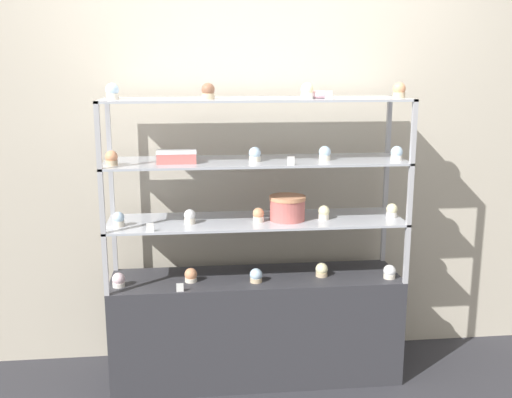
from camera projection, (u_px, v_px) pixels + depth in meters
The scene contains 31 objects.
ground_plane at pixel (256, 375), 3.38m from camera, with size 20.00×20.00×0.00m, color #2D2D33.
back_wall at pixel (249, 138), 3.43m from camera, with size 8.00×0.05×2.60m.
display_base at pixel (256, 326), 3.32m from camera, with size 1.56×0.41×0.59m.
display_riser_lower at pixel (256, 223), 3.19m from camera, with size 1.56×0.41×0.32m.
display_riser_middle at pixel (256, 164), 3.12m from camera, with size 1.56×0.41×0.32m.
display_riser_upper at pixel (256, 102), 3.05m from camera, with size 1.56×0.41×0.32m.
layer_cake_centerpiece at pixel (287, 208), 3.16m from camera, with size 0.19×0.19×0.13m.
sheet_cake_frosted at pixel (177, 157), 3.03m from camera, with size 0.20×0.13×0.06m.
cupcake_0 at pixel (119, 280), 3.09m from camera, with size 0.07×0.07×0.07m.
cupcake_1 at pixel (191, 275), 3.16m from camera, with size 0.07×0.07×0.07m.
cupcake_2 at pixel (256, 276), 3.16m from camera, with size 0.07×0.07×0.07m.
cupcake_3 at pixel (322, 270), 3.25m from camera, with size 0.07×0.07×0.07m.
cupcake_4 at pixel (389, 272), 3.22m from camera, with size 0.07×0.07×0.07m.
price_tag_0 at pixel (180, 288), 3.03m from camera, with size 0.04×0.00×0.04m.
cupcake_5 at pixel (119, 219), 3.04m from camera, with size 0.06×0.06×0.08m.
cupcake_6 at pixel (190, 217), 3.09m from camera, with size 0.06×0.06×0.08m.
cupcake_7 at pixel (258, 215), 3.13m from camera, with size 0.06×0.06×0.08m.
cupcake_8 at pixel (324, 213), 3.18m from camera, with size 0.06×0.06×0.08m.
cupcake_9 at pixel (392, 211), 3.22m from camera, with size 0.06×0.06×0.08m.
price_tag_1 at pixel (150, 227), 2.94m from camera, with size 0.04×0.00×0.04m.
cupcake_10 at pixel (112, 158), 2.94m from camera, with size 0.06×0.06×0.07m.
cupcake_11 at pixel (255, 155), 3.07m from camera, with size 0.06×0.06×0.07m.
cupcake_12 at pixel (325, 154), 3.10m from camera, with size 0.06×0.06×0.07m.
cupcake_13 at pixel (397, 154), 3.10m from camera, with size 0.06×0.06×0.07m.
price_tag_2 at pixel (291, 161), 2.95m from camera, with size 0.04×0.00×0.04m.
cupcake_14 at pixel (112, 92), 2.93m from camera, with size 0.07×0.07×0.08m.
cupcake_15 at pixel (208, 91), 2.94m from camera, with size 0.07×0.07×0.08m.
cupcake_16 at pixel (307, 91), 3.01m from camera, with size 0.07×0.07×0.08m.
cupcake_17 at pixel (399, 90), 3.05m from camera, with size 0.07×0.07×0.08m.
price_tag_3 at pixel (329, 95), 2.90m from camera, with size 0.04×0.00×0.04m.
donut_glazed at pixel (319, 94), 3.07m from camera, with size 0.13×0.13×0.03m.
Camera 1 is at (-0.34, -3.06, 1.70)m, focal length 42.00 mm.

